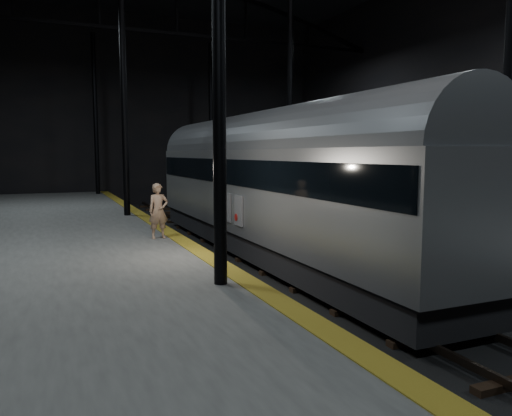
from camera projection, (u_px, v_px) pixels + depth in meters
ground at (296, 271)px, 15.19m from camera, size 44.00×44.00×0.00m
platform_left at (25, 280)px, 12.21m from camera, size 9.00×43.80×1.00m
platform_right at (480, 239)px, 18.05m from camera, size 9.00×43.80×1.00m
tactile_strip at (192, 247)px, 13.81m from camera, size 0.50×43.80×0.01m
track at (296, 269)px, 15.18m from camera, size 2.40×43.00×0.24m
train at (266, 179)px, 16.95m from camera, size 2.75×18.31×4.89m
woman at (158, 211)px, 15.12m from camera, size 0.65×0.46×1.68m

